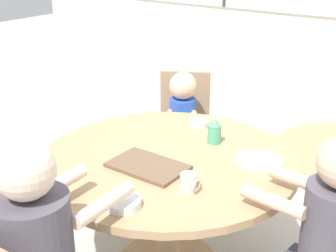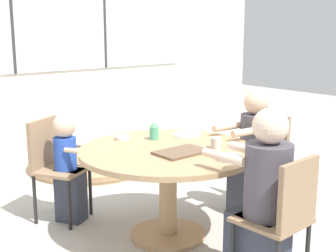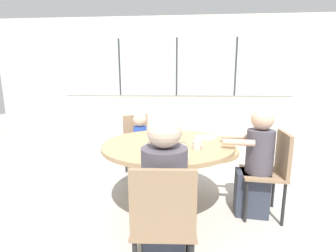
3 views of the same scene
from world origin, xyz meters
name	(u,v)px [view 3 (image 3 of 3)]	position (x,y,z in m)	size (l,w,h in m)	color
ground_plane	(168,205)	(0.00, 0.00, 0.00)	(16.00, 16.00, 0.00)	#B2ADA3
wall_back_with_windows	(177,80)	(0.00, 2.92, 1.43)	(8.40, 0.08, 2.80)	silver
dining_table	(168,155)	(0.00, 0.00, 0.58)	(1.38, 1.38, 0.73)	tan
chair_for_woman_green_shirt	(273,166)	(1.06, -0.11, 0.53)	(0.44, 0.44, 0.88)	#937556
chair_for_man_blue_shirt	(164,218)	(0.05, -1.06, 0.53)	(0.42, 0.42, 0.88)	#937556
chair_for_toddler	(138,139)	(-0.52, 0.93, 0.53)	(0.54, 0.54, 0.88)	#937556
person_woman_green_shirt	(256,166)	(0.90, -0.10, 0.52)	(0.52, 0.33, 1.11)	#333847
person_man_blue_shirt	(165,203)	(0.04, -0.90, 0.54)	(0.34, 0.58, 1.17)	#333847
person_toddler	(141,145)	(-0.44, 0.79, 0.47)	(0.34, 0.39, 0.94)	#333847
food_tray_dark	(166,146)	(-0.01, -0.16, 0.74)	(0.39, 0.25, 0.02)	brown
coffee_mug	(197,145)	(0.29, -0.23, 0.77)	(0.09, 0.08, 0.09)	beige
sippy_cup	(179,130)	(0.11, 0.30, 0.80)	(0.08, 0.08, 0.15)	#4CA57F
bowl_white_shallow	(162,132)	(-0.10, 0.47, 0.74)	(0.12, 0.12, 0.03)	silver
bowl_cereal	(179,157)	(0.13, -0.52, 0.74)	(0.17, 0.17, 0.04)	silver
plate_tortillas	(205,138)	(0.42, 0.24, 0.73)	(0.25, 0.25, 0.01)	beige
folded_table_stack	(201,150)	(0.52, 2.05, 0.05)	(1.48, 1.48, 0.09)	tan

